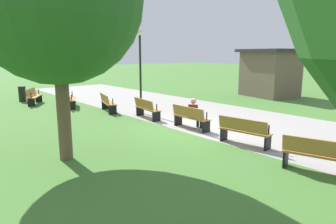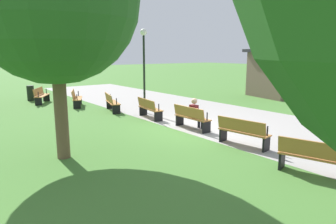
{
  "view_description": "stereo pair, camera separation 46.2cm",
  "coord_description": "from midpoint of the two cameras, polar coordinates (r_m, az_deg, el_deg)",
  "views": [
    {
      "loc": [
        8.11,
        -7.96,
        2.85
      ],
      "look_at": [
        0.0,
        -1.17,
        0.8
      ],
      "focal_mm": 32.56,
      "sensor_mm": 36.0,
      "label": 1
    },
    {
      "loc": [
        8.4,
        -7.6,
        2.85
      ],
      "look_at": [
        0.0,
        -1.17,
        0.8
      ],
      "focal_mm": 32.56,
      "sensor_mm": 36.0,
      "label": 2
    }
  ],
  "objects": [
    {
      "name": "bench_0",
      "position": [
        18.91,
        -22.03,
        2.93
      ],
      "size": [
        1.64,
        1.26,
        0.89
      ],
      "rotation": [
        0.0,
        0.0,
        -0.55
      ],
      "color": "#B27538",
      "rests_on": "ground"
    },
    {
      "name": "bench_2",
      "position": [
        15.28,
        -9.67,
        1.85
      ],
      "size": [
        1.7,
        0.9,
        0.89
      ],
      "rotation": [
        0.0,
        0.0,
        -0.28
      ],
      "color": "#B27538",
      "rests_on": "ground"
    },
    {
      "name": "bench_5",
      "position": [
        9.72,
        15.15,
        -3.6
      ],
      "size": [
        1.69,
        0.69,
        0.89
      ],
      "rotation": [
        0.0,
        0.0,
        0.14
      ],
      "color": "#B27538",
      "rests_on": "ground"
    },
    {
      "name": "ground_plane",
      "position": [
        11.69,
        5.7,
        -3.19
      ],
      "size": [
        120.0,
        120.0,
        0.0
      ],
      "primitive_type": "plane",
      "color": "#477A33"
    },
    {
      "name": "path_paving",
      "position": [
        13.44,
        13.32,
        -1.56
      ],
      "size": [
        35.25,
        6.01,
        0.01
      ],
      "primitive_type": "cube",
      "color": "#A39E99",
      "rests_on": "ground"
    },
    {
      "name": "trash_bin",
      "position": [
        20.24,
        -23.75,
        3.26
      ],
      "size": [
        0.41,
        0.41,
        0.92
      ],
      "primitive_type": "cylinder",
      "color": "black",
      "rests_on": "ground"
    },
    {
      "name": "bench_3",
      "position": [
        13.41,
        -2.58,
        0.73
      ],
      "size": [
        1.69,
        0.69,
        0.89
      ],
      "rotation": [
        0.0,
        0.0,
        -0.14
      ],
      "color": "#B27538",
      "rests_on": "ground"
    },
    {
      "name": "person_seated",
      "position": [
        11.54,
        6.34,
        -0.16
      ],
      "size": [
        0.32,
        0.52,
        1.2
      ],
      "color": "maroon",
      "rests_on": "ground"
    },
    {
      "name": "bench_1",
      "position": [
        17.12,
        -16.09,
        2.54
      ],
      "size": [
        1.69,
        1.09,
        0.89
      ],
      "rotation": [
        0.0,
        0.0,
        -0.42
      ],
      "color": "#B27538",
      "rests_on": "ground"
    },
    {
      "name": "lamp_post",
      "position": [
        14.56,
        -3.62,
        10.62
      ],
      "size": [
        0.32,
        0.32,
        3.97
      ],
      "color": "black",
      "rests_on": "ground"
    },
    {
      "name": "bench_4",
      "position": [
        11.54,
        5.5,
        -0.99
      ],
      "size": [
        1.64,
        0.47,
        0.89
      ],
      "color": "#B27538",
      "rests_on": "ground"
    },
    {
      "name": "bench_6",
      "position": [
        8.03,
        27.32,
        -7.55
      ],
      "size": [
        1.7,
        0.9,
        0.89
      ],
      "rotation": [
        0.0,
        0.0,
        0.28
      ],
      "color": "#B27538",
      "rests_on": "ground"
    },
    {
      "name": "kiosk",
      "position": [
        21.34,
        20.42,
        6.91
      ],
      "size": [
        4.32,
        3.69,
        3.11
      ],
      "rotation": [
        0.0,
        0.0,
        -0.22
      ],
      "color": "brown",
      "rests_on": "ground"
    }
  ]
}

